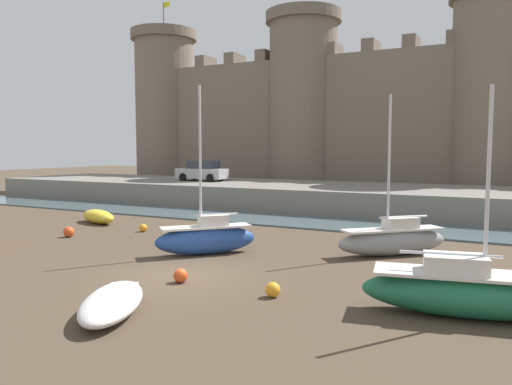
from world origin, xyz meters
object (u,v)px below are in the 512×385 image
at_px(sailboat_foreground_centre, 471,292).
at_px(mooring_buoy_near_channel, 143,228).
at_px(sailboat_midflat_centre, 393,239).
at_px(mooring_buoy_mid_mud, 273,290).
at_px(sailboat_midflat_left, 206,237).
at_px(rowboat_near_channel_right, 112,302).
at_px(mooring_buoy_off_centre, 181,276).
at_px(mooring_buoy_near_shore, 69,232).
at_px(rowboat_foreground_left, 98,216).
at_px(car_quay_east, 202,171).

distance_m(sailboat_foreground_centre, mooring_buoy_near_channel, 17.21).
xyz_separation_m(sailboat_midflat_centre, sailboat_foreground_centre, (3.35, -6.56, 0.01)).
bearing_deg(mooring_buoy_mid_mud, sailboat_midflat_centre, 76.06).
bearing_deg(sailboat_midflat_left, rowboat_near_channel_right, -75.77).
height_order(mooring_buoy_off_centre, mooring_buoy_near_shore, mooring_buoy_near_shore).
xyz_separation_m(sailboat_midflat_centre, mooring_buoy_near_channel, (-12.63, -0.19, -0.44)).
bearing_deg(sailboat_midflat_centre, sailboat_midflat_left, -153.87).
height_order(sailboat_midflat_left, rowboat_near_channel_right, sailboat_midflat_left).
distance_m(rowboat_foreground_left, rowboat_near_channel_right, 16.57).
height_order(sailboat_midflat_left, mooring_buoy_off_centre, sailboat_midflat_left).
height_order(sailboat_foreground_centre, mooring_buoy_mid_mud, sailboat_foreground_centre).
distance_m(sailboat_midflat_left, car_quay_east, 20.71).
height_order(sailboat_midflat_centre, sailboat_foreground_centre, sailboat_midflat_centre).
height_order(mooring_buoy_near_channel, mooring_buoy_off_centre, mooring_buoy_off_centre).
relative_size(sailboat_midflat_left, rowboat_near_channel_right, 1.78).
bearing_deg(mooring_buoy_off_centre, sailboat_midflat_left, 112.11).
relative_size(sailboat_foreground_centre, mooring_buoy_mid_mud, 13.20).
bearing_deg(sailboat_midflat_centre, rowboat_foreground_left, 176.89).
height_order(sailboat_midflat_centre, mooring_buoy_off_centre, sailboat_midflat_centre).
distance_m(mooring_buoy_near_channel, mooring_buoy_off_centre, 10.34).
bearing_deg(car_quay_east, sailboat_foreground_centre, -43.29).
relative_size(rowboat_near_channel_right, sailboat_foreground_centre, 0.65).
relative_size(mooring_buoy_near_shore, car_quay_east, 0.12).
distance_m(mooring_buoy_near_channel, car_quay_east, 15.25).
height_order(mooring_buoy_mid_mud, car_quay_east, car_quay_east).
bearing_deg(mooring_buoy_near_channel, sailboat_foreground_centre, -21.74).
distance_m(rowboat_foreground_left, mooring_buoy_near_channel, 4.36).
bearing_deg(car_quay_east, mooring_buoy_near_channel, -68.04).
distance_m(sailboat_midflat_centre, sailboat_foreground_centre, 7.36).
xyz_separation_m(sailboat_foreground_centre, mooring_buoy_mid_mud, (-5.17, -0.78, -0.44)).
bearing_deg(mooring_buoy_mid_mud, sailboat_foreground_centre, 8.59).
bearing_deg(mooring_buoy_near_shore, sailboat_midflat_centre, 11.77).
distance_m(rowboat_near_channel_right, sailboat_foreground_centre, 9.16).
relative_size(rowboat_near_channel_right, mooring_buoy_near_channel, 9.41).
xyz_separation_m(rowboat_foreground_left, sailboat_midflat_centre, (16.84, -0.91, 0.24)).
xyz_separation_m(rowboat_foreground_left, car_quay_east, (-1.43, 12.89, 2.02)).
bearing_deg(car_quay_east, sailboat_midflat_left, -56.00).
xyz_separation_m(mooring_buoy_near_channel, car_quay_east, (-5.64, 14.00, 2.22)).
height_order(mooring_buoy_near_channel, mooring_buoy_mid_mud, mooring_buoy_mid_mud).
height_order(sailboat_foreground_centre, car_quay_east, sailboat_foreground_centre).
xyz_separation_m(sailboat_foreground_centre, mooring_buoy_near_channel, (-15.98, 6.37, -0.46)).
height_order(mooring_buoy_near_shore, car_quay_east, car_quay_east).
relative_size(rowboat_foreground_left, mooring_buoy_mid_mud, 7.60).
bearing_deg(sailboat_midflat_centre, car_quay_east, 142.91).
relative_size(rowboat_near_channel_right, mooring_buoy_near_shore, 7.37).
bearing_deg(rowboat_foreground_left, sailboat_midflat_left, -22.62).
bearing_deg(car_quay_east, mooring_buoy_near_shore, -78.30).
relative_size(mooring_buoy_near_channel, mooring_buoy_off_centre, 0.88).
height_order(sailboat_midflat_left, mooring_buoy_mid_mud, sailboat_midflat_left).
relative_size(sailboat_foreground_centre, mooring_buoy_near_channel, 14.45).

